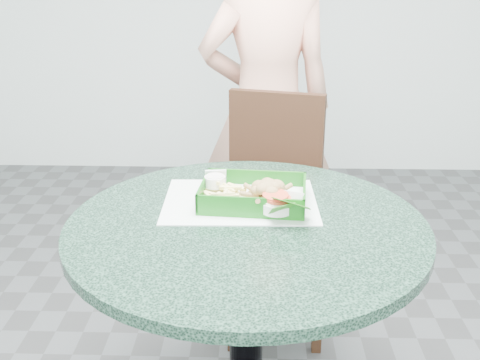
{
  "coord_description": "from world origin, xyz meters",
  "views": [
    {
      "loc": [
        0.02,
        -1.3,
        1.39
      ],
      "look_at": [
        -0.02,
        0.1,
        0.84
      ],
      "focal_mm": 42.0,
      "sensor_mm": 36.0,
      "label": 1
    }
  ],
  "objects_px": {
    "food_basket": "(253,204)",
    "crab_sandwich": "(268,199)",
    "cafe_table": "(246,285)",
    "sauce_ramekin": "(214,189)",
    "dining_chair": "(275,198)",
    "diner_person": "(267,99)"
  },
  "relations": [
    {
      "from": "food_basket",
      "to": "crab_sandwich",
      "type": "relative_size",
      "value": 2.19
    },
    {
      "from": "cafe_table",
      "to": "food_basket",
      "type": "relative_size",
      "value": 3.27
    },
    {
      "from": "cafe_table",
      "to": "sauce_ramekin",
      "type": "height_order",
      "value": "sauce_ramekin"
    },
    {
      "from": "crab_sandwich",
      "to": "sauce_ramekin",
      "type": "height_order",
      "value": "crab_sandwich"
    },
    {
      "from": "crab_sandwich",
      "to": "sauce_ramekin",
      "type": "distance_m",
      "value": 0.17
    },
    {
      "from": "cafe_table",
      "to": "crab_sandwich",
      "type": "height_order",
      "value": "crab_sandwich"
    },
    {
      "from": "dining_chair",
      "to": "food_basket",
      "type": "height_order",
      "value": "dining_chair"
    },
    {
      "from": "cafe_table",
      "to": "food_basket",
      "type": "xyz_separation_m",
      "value": [
        0.02,
        0.11,
        0.19
      ]
    },
    {
      "from": "dining_chair",
      "to": "diner_person",
      "type": "distance_m",
      "value": 0.47
    },
    {
      "from": "food_basket",
      "to": "sauce_ramekin",
      "type": "relative_size",
      "value": 4.88
    },
    {
      "from": "food_basket",
      "to": "sauce_ramekin",
      "type": "height_order",
      "value": "sauce_ramekin"
    },
    {
      "from": "cafe_table",
      "to": "diner_person",
      "type": "relative_size",
      "value": 0.55
    },
    {
      "from": "cafe_table",
      "to": "food_basket",
      "type": "bearing_deg",
      "value": 82.04
    },
    {
      "from": "dining_chair",
      "to": "sauce_ramekin",
      "type": "relative_size",
      "value": 16.01
    },
    {
      "from": "crab_sandwich",
      "to": "cafe_table",
      "type": "bearing_deg",
      "value": -126.15
    },
    {
      "from": "crab_sandwich",
      "to": "sauce_ramekin",
      "type": "bearing_deg",
      "value": 156.58
    },
    {
      "from": "sauce_ramekin",
      "to": "cafe_table",
      "type": "bearing_deg",
      "value": -56.35
    },
    {
      "from": "sauce_ramekin",
      "to": "diner_person",
      "type": "bearing_deg",
      "value": 80.07
    },
    {
      "from": "dining_chair",
      "to": "sauce_ramekin",
      "type": "bearing_deg",
      "value": -94.33
    },
    {
      "from": "diner_person",
      "to": "sauce_ramekin",
      "type": "height_order",
      "value": "diner_person"
    },
    {
      "from": "dining_chair",
      "to": "food_basket",
      "type": "xyz_separation_m",
      "value": [
        -0.08,
        -0.6,
        0.24
      ]
    },
    {
      "from": "crab_sandwich",
      "to": "sauce_ramekin",
      "type": "relative_size",
      "value": 2.23
    }
  ]
}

